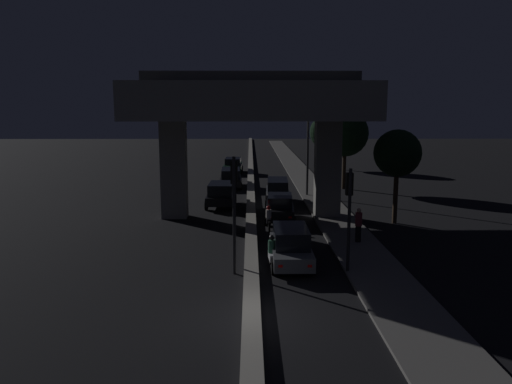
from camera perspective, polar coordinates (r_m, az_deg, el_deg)
name	(u,v)px	position (r m, az deg, el deg)	size (l,w,h in m)	color
ground_plane	(252,317)	(17.40, -0.51, -14.14)	(200.00, 200.00, 0.00)	black
median_divider	(251,175)	(51.39, -0.62, 1.90)	(0.62, 126.00, 0.31)	gray
sidewalk_right	(311,187)	(44.80, 6.28, 0.59)	(2.69, 126.00, 0.12)	#5B5956
elevated_overpass	(251,107)	(31.73, -0.61, 9.75)	(13.79, 12.49, 9.28)	gray
traffic_light_left_of_median	(234,195)	(20.87, -2.51, -0.29)	(0.30, 0.49, 5.03)	black
traffic_light_right_of_median	(349,202)	(21.33, 10.60, -1.14)	(0.30, 0.49, 4.53)	black
street_lamp	(303,131)	(39.75, 5.43, 6.94)	(2.77, 0.32, 8.84)	#2D2D30
car_grey_lead	(291,245)	(22.77, 3.99, -6.09)	(1.88, 4.65, 1.69)	#515459
car_black_second	(280,208)	(31.31, 2.74, -1.79)	(2.01, 4.21, 1.64)	black
car_grey_third	(278,191)	(36.90, 2.48, 0.11)	(1.97, 4.80, 1.81)	#515459
car_black_lead_oncoming	(221,194)	(35.84, -4.01, -0.21)	(2.13, 4.11, 1.73)	black
car_black_second_oncoming	(231,177)	(44.57, -2.90, 1.68)	(2.10, 4.70, 1.68)	black
car_dark_green_third_oncoming	(233,165)	(54.48, -2.63, 3.07)	(2.10, 4.68, 1.66)	black
motorcycle_white_filtering_near	(272,254)	(22.18, 1.82, -7.11)	(0.34, 1.86, 1.50)	black
motorcycle_black_filtering_mid	(269,219)	(29.20, 1.45, -3.11)	(0.33, 1.82, 1.39)	black
pedestrian_on_sidewalk	(359,225)	(26.44, 11.64, -3.71)	(0.35, 0.35, 1.79)	black
roadside_tree_kerbside_near	(397,154)	(31.29, 15.86, 4.24)	(2.86, 2.86, 5.76)	#38281C
roadside_tree_kerbside_mid	(345,133)	(44.00, 10.15, 6.60)	(4.02, 4.02, 6.87)	#2D2116
roadside_tree_kerbside_far	(326,132)	(59.03, 8.05, 6.78)	(3.93, 3.93, 6.22)	#2D2116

